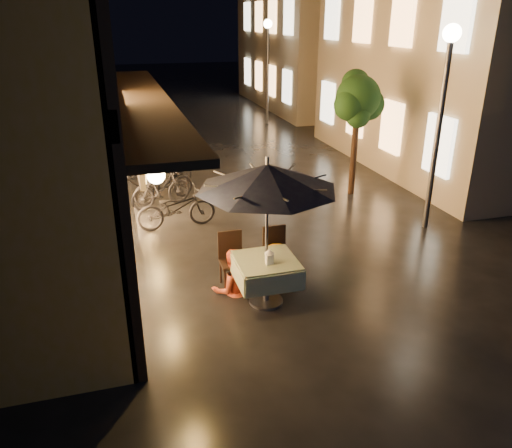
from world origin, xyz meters
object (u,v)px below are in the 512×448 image
object	(u,v)px
patio_umbrella	(267,177)
table_lantern	(269,256)
cafe_table	(266,270)
person_yellow	(277,246)
person_orange	(232,251)
bicycle_0	(176,208)
streetlamp_near	(444,93)

from	to	relation	value
patio_umbrella	table_lantern	distance (m)	1.24
cafe_table	person_yellow	bearing A→B (deg)	56.16
person_orange	person_yellow	world-z (taller)	person_orange
table_lantern	person_yellow	xyz separation A→B (m)	(0.35, 0.67, -0.18)
table_lantern	person_yellow	distance (m)	0.78
person_orange	bicycle_0	world-z (taller)	person_orange
streetlamp_near	person_yellow	size ratio (longest dim) A/B	2.86
person_yellow	streetlamp_near	bearing A→B (deg)	-165.56
bicycle_0	cafe_table	bearing A→B (deg)	-168.90
streetlamp_near	person_yellow	xyz separation A→B (m)	(-4.00, -1.55, -2.18)
person_yellow	patio_umbrella	bearing A→B (deg)	49.46
patio_umbrella	bicycle_0	world-z (taller)	patio_umbrella
table_lantern	person_yellow	size ratio (longest dim) A/B	0.17
streetlamp_near	table_lantern	distance (m)	5.28
cafe_table	table_lantern	xyz separation A→B (m)	(0.00, -0.16, 0.33)
table_lantern	person_orange	bearing A→B (deg)	123.88
bicycle_0	person_orange	bearing A→B (deg)	-174.30
person_orange	person_yellow	xyz separation A→B (m)	(0.79, 0.02, -0.02)
bicycle_0	table_lantern	bearing A→B (deg)	-169.53
cafe_table	person_orange	world-z (taller)	person_orange
cafe_table	streetlamp_near	bearing A→B (deg)	25.40
streetlamp_near	table_lantern	world-z (taller)	streetlamp_near
person_orange	bicycle_0	distance (m)	3.10
cafe_table	person_orange	bearing A→B (deg)	131.33
streetlamp_near	table_lantern	bearing A→B (deg)	-152.96
table_lantern	bicycle_0	xyz separation A→B (m)	(-0.99, 3.69, -0.46)
patio_umbrella	person_yellow	world-z (taller)	patio_umbrella
person_orange	bicycle_0	xyz separation A→B (m)	(-0.55, 3.04, -0.30)
cafe_table	person_yellow	distance (m)	0.64
cafe_table	table_lantern	size ratio (longest dim) A/B	3.96
cafe_table	patio_umbrella	xyz separation A→B (m)	(0.00, 0.00, 1.56)
table_lantern	cafe_table	bearing A→B (deg)	90.00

